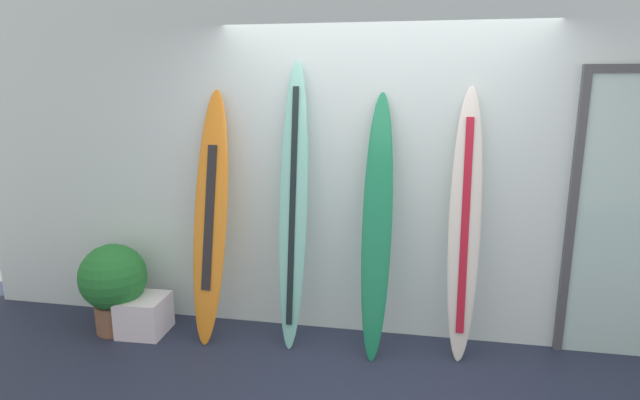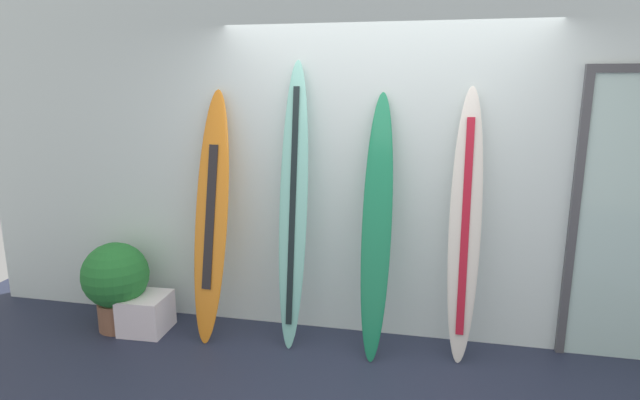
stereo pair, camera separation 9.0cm
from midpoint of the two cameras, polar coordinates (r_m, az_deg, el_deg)
The scene contains 7 objects.
wall_back at distance 4.21m, azimuth 7.37°, elevation 3.67°, with size 7.20×0.20×2.80m, color silver.
surfboard_sunset at distance 4.25m, azimuth -11.24°, elevation -2.02°, with size 0.31×0.50×2.01m.
surfboard_seafoam at distance 4.04m, azimuth -2.31°, elevation -0.74°, with size 0.23×0.42×2.23m.
surfboard_emerald at distance 3.93m, azimuth 6.90°, elevation -2.98°, with size 0.23×0.50×2.00m.
surfboard_ivory at distance 3.98m, azimuth 16.25°, elevation -3.16°, with size 0.24×0.36×2.04m.
display_block_left at distance 4.70m, azimuth -18.03°, elevation -11.73°, with size 0.38×0.38×0.31m.
potted_plant at distance 4.73m, azimuth -20.98°, elevation -8.28°, with size 0.55×0.55×0.75m.
Camera 2 is at (0.37, -2.84, 2.06)m, focal length 29.14 mm.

